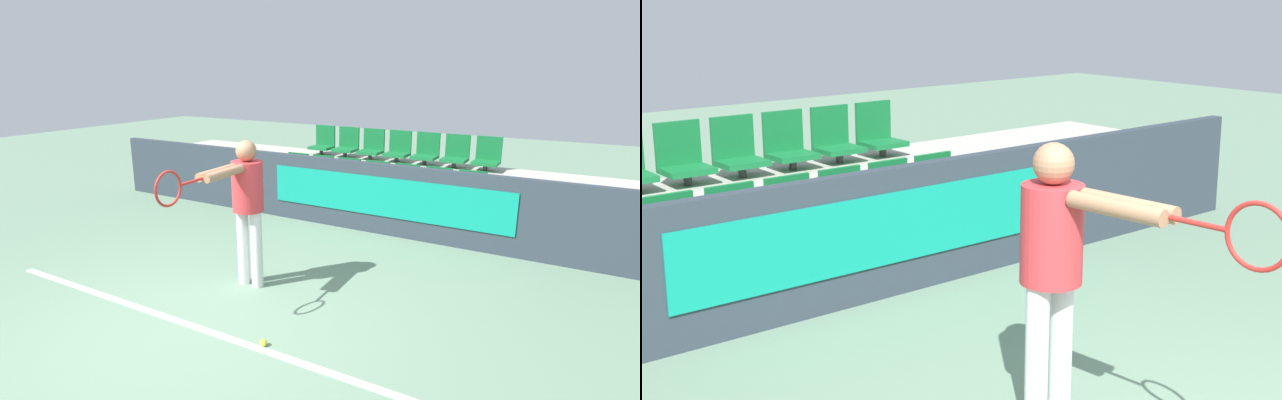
% 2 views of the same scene
% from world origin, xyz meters
% --- Properties ---
extents(ground_plane, '(30.00, 30.00, 0.00)m').
position_xyz_m(ground_plane, '(0.00, 0.00, 0.00)').
color(ground_plane, slate).
extents(court_baseline, '(5.48, 0.08, 0.01)m').
position_xyz_m(court_baseline, '(0.00, 0.05, 0.00)').
color(court_baseline, white).
rests_on(court_baseline, ground).
extents(barrier_wall, '(9.71, 0.14, 1.05)m').
position_xyz_m(barrier_wall, '(0.01, 3.49, 0.52)').
color(barrier_wall, '#2D3842').
rests_on(barrier_wall, ground).
extents(bleacher_tier_front, '(9.31, 0.97, 0.39)m').
position_xyz_m(bleacher_tier_front, '(0.00, 4.06, 0.19)').
color(bleacher_tier_front, '#ADA89E').
rests_on(bleacher_tier_front, ground).
extents(bleacher_tier_middle, '(9.31, 0.97, 0.77)m').
position_xyz_m(bleacher_tier_middle, '(0.00, 5.03, 0.39)').
color(bleacher_tier_middle, '#ADA89E').
rests_on(bleacher_tier_middle, ground).
extents(stadium_chair_0, '(0.40, 0.36, 0.54)m').
position_xyz_m(stadium_chair_0, '(-1.52, 4.18, 0.61)').
color(stadium_chair_0, '#333333').
rests_on(stadium_chair_0, bleacher_tier_front).
extents(stadium_chair_1, '(0.40, 0.36, 0.54)m').
position_xyz_m(stadium_chair_1, '(-1.01, 4.18, 0.61)').
color(stadium_chair_1, '#333333').
rests_on(stadium_chair_1, bleacher_tier_front).
extents(stadium_chair_2, '(0.40, 0.36, 0.54)m').
position_xyz_m(stadium_chair_2, '(-0.51, 4.18, 0.61)').
color(stadium_chair_2, '#333333').
rests_on(stadium_chair_2, bleacher_tier_front).
extents(stadium_chair_3, '(0.40, 0.36, 0.54)m').
position_xyz_m(stadium_chair_3, '(0.00, 4.18, 0.61)').
color(stadium_chair_3, '#333333').
rests_on(stadium_chair_3, bleacher_tier_front).
extents(stadium_chair_4, '(0.40, 0.36, 0.54)m').
position_xyz_m(stadium_chair_4, '(0.51, 4.18, 0.61)').
color(stadium_chair_4, '#333333').
rests_on(stadium_chair_4, bleacher_tier_front).
extents(stadium_chair_5, '(0.40, 0.36, 0.54)m').
position_xyz_m(stadium_chair_5, '(1.01, 4.18, 0.61)').
color(stadium_chair_5, '#333333').
rests_on(stadium_chair_5, bleacher_tier_front).
extents(stadium_chair_6, '(0.40, 0.36, 0.54)m').
position_xyz_m(stadium_chair_6, '(1.52, 4.18, 0.61)').
color(stadium_chair_6, '#333333').
rests_on(stadium_chair_6, bleacher_tier_front).
extents(stadium_chair_7, '(0.40, 0.36, 0.54)m').
position_xyz_m(stadium_chair_7, '(-1.52, 5.15, 1.00)').
color(stadium_chair_7, '#333333').
rests_on(stadium_chair_7, bleacher_tier_middle).
extents(stadium_chair_8, '(0.40, 0.36, 0.54)m').
position_xyz_m(stadium_chair_8, '(-1.01, 5.15, 1.00)').
color(stadium_chair_8, '#333333').
rests_on(stadium_chair_8, bleacher_tier_middle).
extents(stadium_chair_9, '(0.40, 0.36, 0.54)m').
position_xyz_m(stadium_chair_9, '(-0.51, 5.15, 1.00)').
color(stadium_chair_9, '#333333').
rests_on(stadium_chair_9, bleacher_tier_middle).
extents(stadium_chair_10, '(0.40, 0.36, 0.54)m').
position_xyz_m(stadium_chair_10, '(0.00, 5.15, 1.00)').
color(stadium_chair_10, '#333333').
rests_on(stadium_chair_10, bleacher_tier_middle).
extents(stadium_chair_11, '(0.40, 0.36, 0.54)m').
position_xyz_m(stadium_chair_11, '(0.51, 5.15, 1.00)').
color(stadium_chair_11, '#333333').
rests_on(stadium_chair_11, bleacher_tier_middle).
extents(stadium_chair_12, '(0.40, 0.36, 0.54)m').
position_xyz_m(stadium_chair_12, '(1.01, 5.15, 1.00)').
color(stadium_chair_12, '#333333').
rests_on(stadium_chair_12, bleacher_tier_middle).
extents(stadium_chair_13, '(0.40, 0.36, 0.54)m').
position_xyz_m(stadium_chair_13, '(1.52, 5.15, 1.00)').
color(stadium_chair_13, '#333333').
rests_on(stadium_chair_13, bleacher_tier_middle).
extents(tennis_player, '(0.34, 1.51, 1.65)m').
position_xyz_m(tennis_player, '(-0.14, 1.03, 1.03)').
color(tennis_player, silver).
rests_on(tennis_player, ground).
extents(tennis_ball, '(0.07, 0.07, 0.07)m').
position_xyz_m(tennis_ball, '(0.75, 0.11, 0.03)').
color(tennis_ball, '#CCDB33').
rests_on(tennis_ball, ground).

